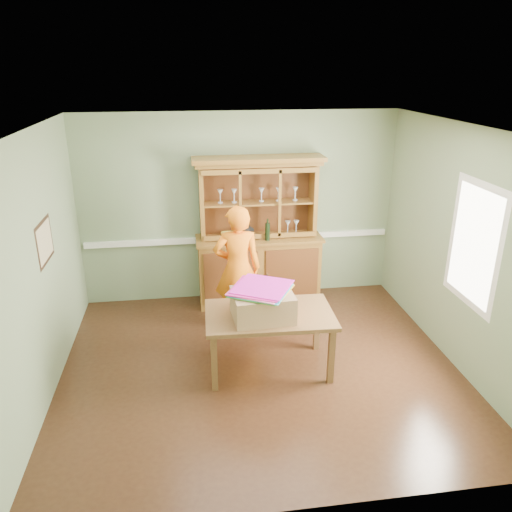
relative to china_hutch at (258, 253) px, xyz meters
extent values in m
plane|color=#422615|center=(-0.24, -1.76, -0.74)|extent=(4.50, 4.50, 0.00)
plane|color=white|center=(-0.24, -1.76, 1.96)|extent=(4.50, 4.50, 0.00)
plane|color=gray|center=(-0.24, 0.24, 0.61)|extent=(4.50, 0.00, 4.50)
plane|color=gray|center=(-2.49, -1.76, 0.61)|extent=(0.00, 4.00, 4.00)
plane|color=gray|center=(2.01, -1.76, 0.61)|extent=(0.00, 4.00, 4.00)
plane|color=gray|center=(-0.24, -3.76, 0.61)|extent=(4.50, 0.00, 4.50)
cube|color=white|center=(-0.24, 0.21, 0.16)|extent=(4.41, 0.05, 0.08)
cube|color=#311F13|center=(-2.47, -1.46, 0.81)|extent=(0.03, 0.60, 0.46)
cube|color=#C5BA90|center=(-2.46, -1.46, 0.81)|extent=(0.01, 0.52, 0.38)
cube|color=white|center=(1.99, -2.06, 0.76)|extent=(0.03, 0.96, 1.36)
cube|color=white|center=(1.98, -2.06, 0.76)|extent=(0.01, 0.80, 1.20)
cube|color=olive|center=(0.00, -0.02, -0.27)|extent=(1.72, 0.53, 0.96)
cube|color=olive|center=(0.00, -0.03, 0.23)|extent=(1.78, 0.58, 0.04)
cube|color=brown|center=(0.00, 0.22, 0.75)|extent=(1.63, 0.04, 1.00)
cube|color=olive|center=(-0.78, 0.06, 0.75)|extent=(0.06, 0.36, 1.00)
cube|color=olive|center=(0.79, 0.06, 0.75)|extent=(0.06, 0.36, 1.00)
cube|color=olive|center=(0.00, 0.06, 1.28)|extent=(1.72, 0.42, 0.06)
cube|color=olive|center=(0.00, 0.04, 1.34)|extent=(1.80, 0.46, 0.06)
cube|color=olive|center=(0.00, 0.06, 0.73)|extent=(1.51, 0.32, 0.02)
imported|color=#B2B2B7|center=(-0.14, 0.06, 0.34)|extent=(0.18, 0.18, 0.18)
imported|color=gold|center=(-0.43, 0.06, 0.28)|extent=(0.21, 0.21, 0.05)
cylinder|color=black|center=(0.10, -0.19, 0.40)|extent=(0.07, 0.07, 0.31)
cube|color=brown|center=(-0.14, -1.78, -0.06)|extent=(1.44, 0.90, 0.05)
cube|color=brown|center=(-0.78, -2.11, -0.41)|extent=(0.07, 0.07, 0.66)
cube|color=brown|center=(-0.76, -1.41, -0.41)|extent=(0.07, 0.07, 0.66)
cube|color=brown|center=(0.48, -2.15, -0.41)|extent=(0.07, 0.07, 0.66)
cube|color=brown|center=(0.50, -1.46, -0.41)|extent=(0.07, 0.07, 0.66)
cube|color=#A67755|center=(-0.23, -1.88, 0.11)|extent=(0.67, 0.55, 0.30)
cube|color=gold|center=(-0.26, -1.84, 0.27)|extent=(0.75, 0.75, 0.01)
cube|color=green|center=(-0.26, -1.84, 0.27)|extent=(0.75, 0.75, 0.01)
cube|color=#2AABCA|center=(-0.26, -1.84, 0.28)|extent=(0.75, 0.75, 0.01)
cube|color=pink|center=(-0.26, -1.84, 0.29)|extent=(0.75, 0.75, 0.01)
cube|color=#CF1F8B|center=(-0.26, -1.84, 0.30)|extent=(0.75, 0.75, 0.01)
cube|color=#D821B7|center=(-0.26, -1.84, 0.31)|extent=(0.75, 0.75, 0.01)
imported|color=orange|center=(-0.39, -0.78, 0.09)|extent=(0.62, 0.41, 1.67)
camera|label=1|loc=(-0.99, -6.63, 2.54)|focal=35.00mm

